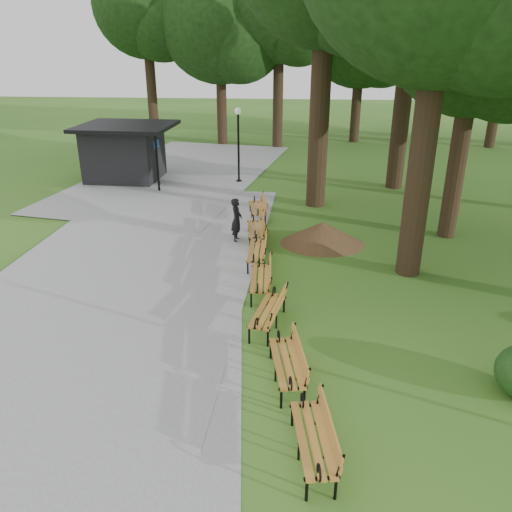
# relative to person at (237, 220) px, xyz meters

# --- Properties ---
(ground) EXTENTS (100.00, 100.00, 0.00)m
(ground) POSITION_rel_person_xyz_m (0.85, -4.82, -0.77)
(ground) COLOR #34661D
(ground) RESTS_ON ground
(path) EXTENTS (12.00, 38.00, 0.06)m
(path) POSITION_rel_person_xyz_m (-3.15, -1.82, -0.74)
(path) COLOR gray
(path) RESTS_ON ground
(person) EXTENTS (0.40, 0.58, 1.53)m
(person) POSITION_rel_person_xyz_m (0.00, 0.00, 0.00)
(person) COLOR black
(person) RESTS_ON ground
(kiosk) EXTENTS (4.50, 3.96, 2.72)m
(kiosk) POSITION_rel_person_xyz_m (-6.44, 7.87, 0.59)
(kiosk) COLOR black
(kiosk) RESTS_ON ground
(lamp_post) EXTENTS (0.32, 0.32, 3.53)m
(lamp_post) POSITION_rel_person_xyz_m (-0.81, 7.82, 1.74)
(lamp_post) COLOR black
(lamp_post) RESTS_ON ground
(dirt_mound) EXTENTS (2.39, 2.39, 0.79)m
(dirt_mound) POSITION_rel_person_xyz_m (2.93, -0.02, -0.37)
(dirt_mound) COLOR #47301C
(dirt_mound) RESTS_ON ground
(bench_0) EXTENTS (0.91, 1.97, 0.88)m
(bench_0) POSITION_rel_person_xyz_m (2.39, -9.77, -0.33)
(bench_0) COLOR #B9772A
(bench_0) RESTS_ON ground
(bench_1) EXTENTS (0.96, 1.98, 0.88)m
(bench_1) POSITION_rel_person_xyz_m (1.91, -7.69, -0.33)
(bench_1) COLOR #B9772A
(bench_1) RESTS_ON ground
(bench_2) EXTENTS (0.99, 1.99, 0.88)m
(bench_2) POSITION_rel_person_xyz_m (1.40, -5.61, -0.33)
(bench_2) COLOR #B9772A
(bench_2) RESTS_ON ground
(bench_3) EXTENTS (0.73, 1.93, 0.88)m
(bench_3) POSITION_rel_person_xyz_m (1.10, -3.83, -0.33)
(bench_3) COLOR #B9772A
(bench_3) RESTS_ON ground
(bench_4) EXTENTS (0.69, 1.92, 0.88)m
(bench_4) POSITION_rel_person_xyz_m (0.84, -1.89, -0.33)
(bench_4) COLOR #B9772A
(bench_4) RESTS_ON ground
(bench_5) EXTENTS (0.86, 1.96, 0.88)m
(bench_5) POSITION_rel_person_xyz_m (0.65, 0.08, -0.33)
(bench_5) COLOR #B9772A
(bench_5) RESTS_ON ground
(bench_6) EXTENTS (0.95, 1.98, 0.88)m
(bench_6) POSITION_rel_person_xyz_m (0.52, 2.42, -0.33)
(bench_6) COLOR #B9772A
(bench_6) RESTS_ON ground
(lawn_tree_1) EXTENTS (5.64, 5.64, 9.73)m
(lawn_tree_1) POSITION_rel_person_xyz_m (7.34, 1.13, 6.10)
(lawn_tree_1) COLOR black
(lawn_tree_1) RESTS_ON ground
(tree_backdrop) EXTENTS (37.74, 9.93, 15.77)m
(tree_backdrop) POSITION_rel_person_xyz_m (7.40, 17.96, 7.12)
(tree_backdrop) COLOR black
(tree_backdrop) RESTS_ON ground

